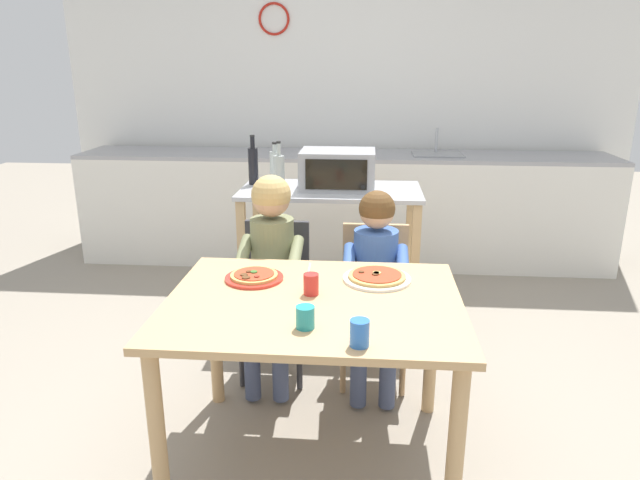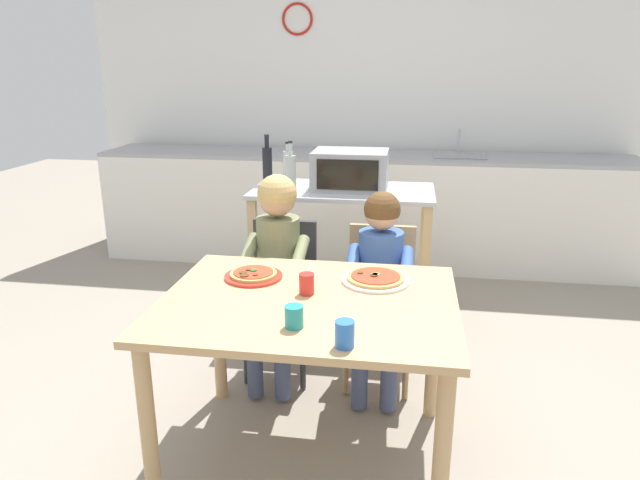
# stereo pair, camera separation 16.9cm
# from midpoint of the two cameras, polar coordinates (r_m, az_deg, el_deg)

# --- Properties ---
(ground_plane) EXTENTS (11.79, 11.79, 0.00)m
(ground_plane) POSITION_cam_midpoint_polar(r_m,az_deg,el_deg) (3.63, 3.53, -9.33)
(ground_plane) COLOR gray
(back_wall_tiled) EXTENTS (4.81, 0.14, 2.70)m
(back_wall_tiled) POSITION_cam_midpoint_polar(r_m,az_deg,el_deg) (5.07, 5.85, 14.15)
(back_wall_tiled) COLOR white
(back_wall_tiled) RESTS_ON ground
(kitchen_counter) EXTENTS (4.33, 0.60, 1.11)m
(kitchen_counter) POSITION_cam_midpoint_polar(r_m,az_deg,el_deg) (4.80, 5.27, 3.17)
(kitchen_counter) COLOR silver
(kitchen_counter) RESTS_ON ground
(kitchen_island_cart) EXTENTS (1.10, 0.57, 0.88)m
(kitchen_island_cart) POSITION_cam_midpoint_polar(r_m,az_deg,el_deg) (3.58, 3.62, 0.52)
(kitchen_island_cart) COLOR #B7BABF
(kitchen_island_cart) RESTS_ON ground
(toaster_oven) EXTENTS (0.45, 0.35, 0.23)m
(toaster_oven) POSITION_cam_midpoint_polar(r_m,az_deg,el_deg) (3.50, 4.44, 7.00)
(toaster_oven) COLOR #999BA0
(toaster_oven) RESTS_ON kitchen_island_cart
(bottle_slim_sauce) EXTENTS (0.07, 0.07, 0.28)m
(bottle_slim_sauce) POSITION_cam_midpoint_polar(r_m,az_deg,el_deg) (3.54, -1.81, 7.19)
(bottle_slim_sauce) COLOR #ADB7B2
(bottle_slim_sauce) RESTS_ON kitchen_island_cart
(bottle_tall_green_wine) EXTENTS (0.06, 0.06, 0.31)m
(bottle_tall_green_wine) POSITION_cam_midpoint_polar(r_m,az_deg,el_deg) (3.65, -3.95, 7.58)
(bottle_tall_green_wine) COLOR black
(bottle_tall_green_wine) RESTS_ON kitchen_island_cart
(bottle_dark_olive_oil) EXTENTS (0.06, 0.06, 0.31)m
(bottle_dark_olive_oil) POSITION_cam_midpoint_polar(r_m,az_deg,el_deg) (3.35, -1.49, 6.66)
(bottle_dark_olive_oil) COLOR #ADB7B2
(bottle_dark_olive_oil) RESTS_ON kitchen_island_cart
(dining_table) EXTENTS (1.16, 0.91, 0.74)m
(dining_table) POSITION_cam_midpoint_polar(r_m,az_deg,el_deg) (2.29, 0.97, -8.33)
(dining_table) COLOR tan
(dining_table) RESTS_ON ground
(dining_chair_left) EXTENTS (0.36, 0.36, 0.81)m
(dining_chair_left) POSITION_cam_midpoint_polar(r_m,az_deg,el_deg) (3.06, -2.24, -4.66)
(dining_chair_left) COLOR #333338
(dining_chair_left) RESTS_ON ground
(dining_chair_right) EXTENTS (0.36, 0.36, 0.81)m
(dining_chair_right) POSITION_cam_midpoint_polar(r_m,az_deg,el_deg) (2.99, 7.62, -5.32)
(dining_chair_right) COLOR tan
(dining_chair_right) RESTS_ON ground
(child_in_olive_shirt) EXTENTS (0.32, 0.42, 1.08)m
(child_in_olive_shirt) POSITION_cam_midpoint_polar(r_m,az_deg,el_deg) (2.88, -2.73, -1.48)
(child_in_olive_shirt) COLOR #424C6B
(child_in_olive_shirt) RESTS_ON ground
(child_in_blue_striped_shirt) EXTENTS (0.32, 0.42, 1.01)m
(child_in_blue_striped_shirt) POSITION_cam_midpoint_polar(r_m,az_deg,el_deg) (2.82, 7.69, -3.14)
(child_in_blue_striped_shirt) COLOR #424C6B
(child_in_blue_striped_shirt) RESTS_ON ground
(pizza_plate_red_rimmed) EXTENTS (0.25, 0.25, 0.03)m
(pizza_plate_red_rimmed) POSITION_cam_midpoint_polar(r_m,az_deg,el_deg) (2.47, -4.73, -3.52)
(pizza_plate_red_rimmed) COLOR red
(pizza_plate_red_rimmed) RESTS_ON dining_table
(pizza_plate_white) EXTENTS (0.29, 0.29, 0.03)m
(pizza_plate_white) POSITION_cam_midpoint_polar(r_m,az_deg,el_deg) (2.44, 7.55, -3.88)
(pizza_plate_white) COLOR white
(pizza_plate_white) RESTS_ON dining_table
(drinking_cup_teal) EXTENTS (0.07, 0.07, 0.08)m
(drinking_cup_teal) POSITION_cam_midpoint_polar(r_m,az_deg,el_deg) (2.01, -0.18, -7.69)
(drinking_cup_teal) COLOR teal
(drinking_cup_teal) RESTS_ON dining_table
(drinking_cup_red) EXTENTS (0.06, 0.06, 0.09)m
(drinking_cup_red) POSITION_cam_midpoint_polar(r_m,az_deg,el_deg) (2.28, 0.79, -4.43)
(drinking_cup_red) COLOR red
(drinking_cup_red) RESTS_ON dining_table
(drinking_cup_blue) EXTENTS (0.07, 0.07, 0.09)m
(drinking_cup_blue) POSITION_cam_midpoint_polar(r_m,az_deg,el_deg) (1.88, 5.09, -9.37)
(drinking_cup_blue) COLOR blue
(drinking_cup_blue) RESTS_ON dining_table
(serving_spoon) EXTENTS (0.02, 0.14, 0.01)m
(serving_spoon) POSITION_cam_midpoint_polar(r_m,az_deg,el_deg) (2.55, 0.86, -2.92)
(serving_spoon) COLOR #B7BABF
(serving_spoon) RESTS_ON dining_table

